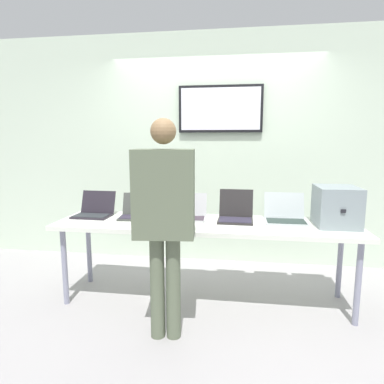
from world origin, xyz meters
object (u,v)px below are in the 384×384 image
Objects in this scene: workbench at (205,228)px; laptop_station_4 at (285,215)px; laptop_station_3 at (236,214)px; laptop_station_2 at (187,213)px; equipment_box at (336,206)px; person at (164,209)px; laptop_station_0 at (94,210)px; laptop_station_1 at (140,212)px.

laptop_station_4 is (0.73, 0.14, 0.11)m from workbench.
laptop_station_3 is at bearing -178.04° from laptop_station_4.
laptop_station_2 is (-0.19, 0.12, 0.11)m from workbench.
equipment_box is 1.16× the size of laptop_station_3.
laptop_station_3 is 0.46m from laptop_station_4.
person is (-1.39, -0.67, 0.07)m from equipment_box.
laptop_station_3 is (1.40, 0.02, 0.01)m from laptop_station_0.
workbench is at bearing -8.84° from laptop_station_1.
laptop_station_0 is 0.91× the size of laptop_station_1.
laptop_station_0 is 0.94m from laptop_station_2.
person is at bearing -39.27° from laptop_station_0.
laptop_station_0 and laptop_station_2 have the same top height.
laptop_station_3 is at bearing 24.62° from workbench.
laptop_station_3 is 0.93× the size of laptop_station_4.
workbench is at bearing 68.78° from person.
laptop_station_1 is (0.47, -0.00, -0.00)m from laptop_station_0.
laptop_station_3 is at bearing 0.91° from laptop_station_0.
workbench is 6.85× the size of equipment_box.
laptop_station_3 is (0.46, 0.00, 0.01)m from laptop_station_2.
workbench is 1.18m from equipment_box.
laptop_station_1 is at bearing 171.16° from workbench.
equipment_box reaches higher than laptop_station_4.
person is at bearing -94.05° from laptop_station_2.
laptop_station_0 is 1.40m from laptop_station_3.
equipment_box is (1.15, 0.05, 0.23)m from workbench.
workbench is 7.42× the size of laptop_station_4.
laptop_station_4 is at bearing 38.07° from person.
laptop_station_2 is at bearing 2.57° from laptop_station_1.
equipment_box reaches higher than laptop_station_1.
person reaches higher than workbench.
equipment_box reaches higher than workbench.
laptop_station_4 is (0.92, 0.02, 0.00)m from laptop_station_2.
laptop_station_0 is 1.86m from laptop_station_4.
workbench is 1.65× the size of person.
person is at bearing -124.62° from laptop_station_3.
laptop_station_4 is at bearing 167.39° from equipment_box.
laptop_station_1 is at bearing 119.97° from person.
workbench is 0.73m from person.
workbench is 0.67m from laptop_station_1.
laptop_station_0 reaches higher than workbench.
laptop_station_1 is at bearing -178.57° from laptop_station_3.
person reaches higher than laptop_station_0.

